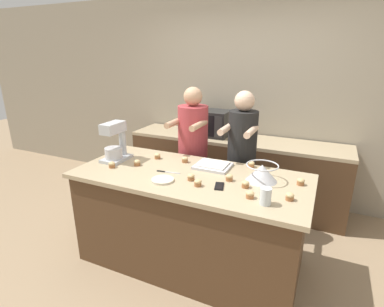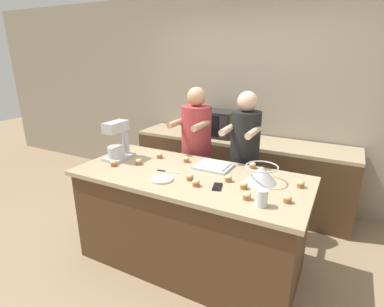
{
  "view_description": "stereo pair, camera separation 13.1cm",
  "coord_description": "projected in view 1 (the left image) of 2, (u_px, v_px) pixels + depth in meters",
  "views": [
    {
      "loc": [
        1.05,
        -2.23,
        1.95
      ],
      "look_at": [
        0.0,
        0.05,
        1.1
      ],
      "focal_mm": 28.0,
      "sensor_mm": 36.0,
      "label": 1
    },
    {
      "loc": [
        1.17,
        -2.17,
        1.95
      ],
      "look_at": [
        0.0,
        0.05,
        1.1
      ],
      "focal_mm": 28.0,
      "sensor_mm": 36.0,
      "label": 2
    }
  ],
  "objects": [
    {
      "name": "cupcake_3",
      "position": [
        251.0,
        164.0,
        2.82
      ],
      "size": [
        0.06,
        0.06,
        0.06
      ],
      "color": "#9E6038",
      "rests_on": "island_counter"
    },
    {
      "name": "cupcake_1",
      "position": [
        112.0,
        165.0,
        2.81
      ],
      "size": [
        0.06,
        0.06,
        0.06
      ],
      "color": "#9E6038",
      "rests_on": "island_counter"
    },
    {
      "name": "cupcake_5",
      "position": [
        191.0,
        177.0,
        2.53
      ],
      "size": [
        0.06,
        0.06,
        0.06
      ],
      "color": "#9E6038",
      "rests_on": "island_counter"
    },
    {
      "name": "cupcake_7",
      "position": [
        250.0,
        194.0,
        2.22
      ],
      "size": [
        0.06,
        0.06,
        0.06
      ],
      "color": "#9E6038",
      "rests_on": "island_counter"
    },
    {
      "name": "cupcake_8",
      "position": [
        290.0,
        196.0,
        2.19
      ],
      "size": [
        0.06,
        0.06,
        0.06
      ],
      "color": "#9E6038",
      "rests_on": "island_counter"
    },
    {
      "name": "back_counter",
      "position": [
        234.0,
        170.0,
        4.01
      ],
      "size": [
        2.8,
        0.6,
        0.9
      ],
      "color": "#4C331E",
      "rests_on": "ground_plane"
    },
    {
      "name": "cupcake_9",
      "position": [
        246.0,
        184.0,
        2.39
      ],
      "size": [
        0.06,
        0.06,
        0.06
      ],
      "color": "#9E6038",
      "rests_on": "island_counter"
    },
    {
      "name": "mixing_bowl",
      "position": [
        262.0,
        172.0,
        2.51
      ],
      "size": [
        0.27,
        0.27,
        0.15
      ],
      "color": "#BCBCC1",
      "rests_on": "island_counter"
    },
    {
      "name": "cupcake_2",
      "position": [
        157.0,
        156.0,
        3.05
      ],
      "size": [
        0.06,
        0.06,
        0.06
      ],
      "color": "#9E6038",
      "rests_on": "island_counter"
    },
    {
      "name": "cupcake_6",
      "position": [
        301.0,
        182.0,
        2.44
      ],
      "size": [
        0.06,
        0.06,
        0.06
      ],
      "color": "#9E6038",
      "rests_on": "island_counter"
    },
    {
      "name": "knife",
      "position": [
        167.0,
        172.0,
        2.71
      ],
      "size": [
        0.22,
        0.05,
        0.01
      ],
      "color": "#BCBCC1",
      "rests_on": "island_counter"
    },
    {
      "name": "cupcake_4",
      "position": [
        185.0,
        159.0,
        2.95
      ],
      "size": [
        0.06,
        0.06,
        0.06
      ],
      "color": "#9E6038",
      "rests_on": "island_counter"
    },
    {
      "name": "back_wall",
      "position": [
        245.0,
        99.0,
        4.02
      ],
      "size": [
        10.0,
        0.06,
        2.7
      ],
      "color": "gray",
      "rests_on": "ground_plane"
    },
    {
      "name": "cupcake_11",
      "position": [
        198.0,
        183.0,
        2.42
      ],
      "size": [
        0.06,
        0.06,
        0.06
      ],
      "color": "#9E6038",
      "rests_on": "island_counter"
    },
    {
      "name": "ground_plane",
      "position": [
        190.0,
        260.0,
        2.96
      ],
      "size": [
        16.0,
        16.0,
        0.0
      ],
      "primitive_type": "plane",
      "color": "#937A5B"
    },
    {
      "name": "cell_phone",
      "position": [
        219.0,
        186.0,
        2.41
      ],
      "size": [
        0.11,
        0.16,
        0.01
      ],
      "color": "black",
      "rests_on": "island_counter"
    },
    {
      "name": "island_counter",
      "position": [
        190.0,
        219.0,
        2.81
      ],
      "size": [
        2.09,
        0.94,
        0.92
      ],
      "color": "#4C331E",
      "rests_on": "ground_plane"
    },
    {
      "name": "cupcake_10",
      "position": [
        137.0,
        163.0,
        2.86
      ],
      "size": [
        0.06,
        0.06,
        0.06
      ],
      "color": "#9E6038",
      "rests_on": "island_counter"
    },
    {
      "name": "cupcake_0",
      "position": [
        229.0,
        177.0,
        2.52
      ],
      "size": [
        0.06,
        0.06,
        0.06
      ],
      "color": "#9E6038",
      "rests_on": "island_counter"
    },
    {
      "name": "small_plate",
      "position": [
        163.0,
        180.0,
        2.52
      ],
      "size": [
        0.19,
        0.19,
        0.02
      ],
      "color": "beige",
      "rests_on": "island_counter"
    },
    {
      "name": "person_left",
      "position": [
        193.0,
        155.0,
        3.41
      ],
      "size": [
        0.35,
        0.51,
        1.6
      ],
      "color": "#232328",
      "rests_on": "ground_plane"
    },
    {
      "name": "person_right",
      "position": [
        241.0,
        162.0,
        3.18
      ],
      "size": [
        0.32,
        0.49,
        1.59
      ],
      "color": "#33384C",
      "rests_on": "ground_plane"
    },
    {
      "name": "drinking_glass",
      "position": [
        266.0,
        196.0,
        2.12
      ],
      "size": [
        0.08,
        0.08,
        0.13
      ],
      "color": "silver",
      "rests_on": "island_counter"
    },
    {
      "name": "microwave_oven",
      "position": [
        210.0,
        123.0,
        3.95
      ],
      "size": [
        0.51,
        0.36,
        0.34
      ],
      "color": "black",
      "rests_on": "back_counter"
    },
    {
      "name": "baking_tray",
      "position": [
        213.0,
        165.0,
        2.82
      ],
      "size": [
        0.33,
        0.28,
        0.04
      ],
      "color": "#BCBCC1",
      "rests_on": "island_counter"
    },
    {
      "name": "stand_mixer",
      "position": [
        115.0,
        144.0,
        2.96
      ],
      "size": [
        0.2,
        0.3,
        0.39
      ],
      "color": "#B2B7BC",
      "rests_on": "island_counter"
    }
  ]
}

